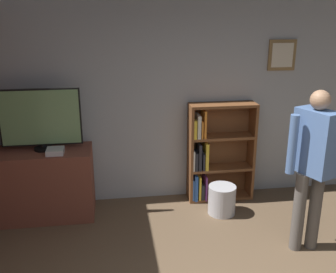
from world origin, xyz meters
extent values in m
cube|color=#9EA3A8|center=(0.00, 3.00, 1.35)|extent=(6.96, 0.06, 2.70)
cube|color=olive|center=(1.19, 2.95, 1.92)|extent=(0.37, 0.02, 0.40)
cube|color=beige|center=(1.19, 2.94, 1.92)|extent=(0.29, 0.01, 0.31)
cube|color=brown|center=(-1.88, 2.63, 0.43)|extent=(1.13, 0.57, 0.87)
cylinder|color=black|center=(-1.88, 2.67, 0.88)|extent=(0.22, 0.22, 0.03)
cylinder|color=black|center=(-1.88, 2.67, 0.92)|extent=(0.06, 0.06, 0.05)
cube|color=black|center=(-1.88, 2.67, 1.27)|extent=(0.95, 0.04, 0.69)
cube|color=#6B9360|center=(-1.88, 2.65, 1.27)|extent=(0.91, 0.01, 0.65)
cube|color=silver|center=(-1.72, 2.50, 0.90)|extent=(0.20, 0.20, 0.06)
cube|color=brown|center=(-0.04, 2.81, 0.67)|extent=(0.04, 0.28, 1.33)
cube|color=brown|center=(0.81, 2.81, 0.67)|extent=(0.04, 0.28, 1.33)
cube|color=brown|center=(0.39, 2.94, 0.67)|extent=(0.88, 0.01, 1.33)
cube|color=brown|center=(0.39, 2.81, 0.02)|extent=(0.81, 0.28, 0.04)
cube|color=brown|center=(0.39, 2.81, 0.44)|extent=(0.81, 0.28, 0.04)
cube|color=brown|center=(0.39, 2.81, 0.89)|extent=(0.81, 0.28, 0.04)
cube|color=brown|center=(0.39, 2.81, 1.31)|extent=(0.81, 0.28, 0.04)
cube|color=#2D569E|center=(-0.01, 2.78, 0.17)|extent=(0.02, 0.22, 0.31)
cube|color=#2D569E|center=(0.03, 2.78, 0.20)|extent=(0.04, 0.22, 0.36)
cube|color=gold|center=(0.08, 2.79, 0.19)|extent=(0.03, 0.24, 0.35)
cube|color=#232328|center=(0.12, 2.78, 0.13)|extent=(0.04, 0.22, 0.23)
cube|color=#7A3889|center=(0.17, 2.79, 0.19)|extent=(0.02, 0.25, 0.34)
cube|color=beige|center=(-0.01, 2.78, 0.60)|extent=(0.02, 0.23, 0.27)
cube|color=#232328|center=(0.03, 2.77, 0.58)|extent=(0.04, 0.21, 0.25)
cube|color=#232328|center=(0.07, 2.78, 0.64)|extent=(0.04, 0.22, 0.36)
cube|color=#232328|center=(0.12, 2.80, 0.58)|extent=(0.03, 0.26, 0.23)
cube|color=gold|center=(0.17, 2.79, 0.65)|extent=(0.04, 0.25, 0.37)
cube|color=gold|center=(0.00, 2.78, 1.03)|extent=(0.04, 0.23, 0.24)
cube|color=beige|center=(0.05, 2.78, 1.06)|extent=(0.04, 0.22, 0.30)
cube|color=orange|center=(0.09, 2.79, 1.02)|extent=(0.02, 0.24, 0.23)
cube|color=orange|center=(0.13, 2.80, 1.08)|extent=(0.03, 0.26, 0.36)
cylinder|color=#56514C|center=(0.88, 1.50, 0.44)|extent=(0.13, 0.13, 0.89)
cylinder|color=#56514C|center=(1.06, 1.50, 0.44)|extent=(0.13, 0.13, 0.89)
cube|color=#4C6B9E|center=(0.97, 1.50, 1.22)|extent=(0.36, 0.48, 0.67)
sphere|color=#9E7556|center=(0.97, 1.50, 1.65)|extent=(0.20, 0.20, 0.20)
cylinder|color=#4C6B9E|center=(0.73, 1.50, 1.21)|extent=(0.09, 0.09, 0.61)
cylinder|color=#B7B7BC|center=(0.30, 2.37, 0.19)|extent=(0.35, 0.35, 0.37)
camera|label=1|loc=(-1.02, -1.97, 2.49)|focal=42.00mm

